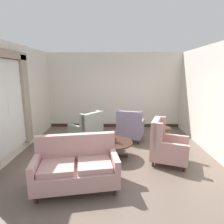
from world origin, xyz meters
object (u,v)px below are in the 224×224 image
armchair_near_window (166,146)px  side_table (162,136)px  porcelain_vase (114,138)px  settee (76,167)px  armchair_near_sideboard (88,131)px  armchair_back_corner (130,128)px  coffee_table (114,144)px

armchair_near_window → side_table: bearing=12.7°
porcelain_vase → settee: 1.47m
armchair_near_sideboard → settee: bearing=40.4°
porcelain_vase → armchair_near_window: 1.31m
porcelain_vase → armchair_near_window: size_ratio=0.27×
settee → armchair_near_window: armchair_near_window is taller
porcelain_vase → side_table: bearing=23.3°
armchair_back_corner → porcelain_vase: bearing=84.5°
settee → armchair_near_window: 2.25m
porcelain_vase → armchair_back_corner: 1.43m
settee → side_table: size_ratio=2.52×
armchair_near_sideboard → side_table: bearing=120.6°
armchair_near_sideboard → armchair_near_window: size_ratio=1.00×
armchair_near_window → side_table: armchair_near_window is taller
armchair_near_sideboard → armchair_back_corner: size_ratio=1.05×
armchair_near_sideboard → armchair_near_window: bearing=99.6°
armchair_near_sideboard → side_table: size_ratio=1.63×
settee → porcelain_vase: bearing=50.5°
coffee_table → armchair_back_corner: bearing=67.6°
settee → armchair_near_sideboard: (-0.09, 2.17, 0.04)m
coffee_table → armchair_near_window: 1.31m
coffee_table → settee: bearing=-118.7°
porcelain_vase → settee: (-0.72, -1.28, -0.15)m
porcelain_vase → armchair_back_corner: (0.53, 1.32, -0.13)m
porcelain_vase → armchair_near_window: (1.29, -0.24, -0.11)m
coffee_table → armchair_near_window: size_ratio=0.89×
coffee_table → armchair_back_corner: (0.53, 1.28, 0.07)m
coffee_table → side_table: size_ratio=1.46×
coffee_table → armchair_near_sideboard: bearing=134.0°
armchair_near_window → settee: bearing=137.4°
porcelain_vase → coffee_table: bearing=79.8°
porcelain_vase → armchair_near_sideboard: (-0.81, 0.89, -0.11)m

